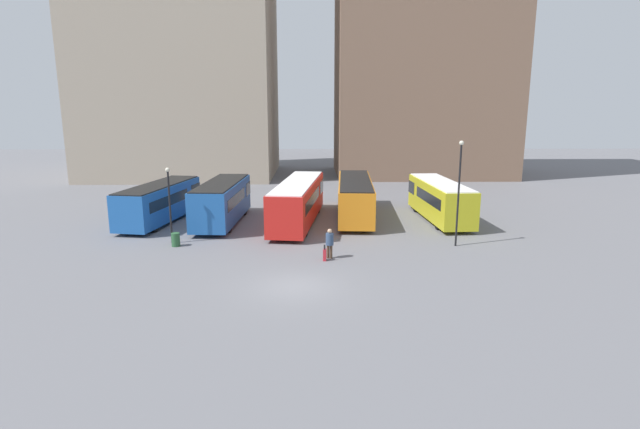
% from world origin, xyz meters
% --- Properties ---
extents(ground_plane, '(160.00, 160.00, 0.00)m').
position_xyz_m(ground_plane, '(0.00, 0.00, 0.00)').
color(ground_plane, slate).
extents(building_block_left, '(22.31, 17.85, 39.29)m').
position_xyz_m(building_block_left, '(-15.14, 41.40, 19.65)').
color(building_block_left, tan).
rests_on(building_block_left, ground_plane).
extents(building_block_right, '(21.25, 14.65, 36.92)m').
position_xyz_m(building_block_right, '(14.60, 41.40, 18.46)').
color(building_block_right, '#7F604C').
rests_on(building_block_right, ground_plane).
extents(bus_0, '(4.11, 9.95, 2.89)m').
position_xyz_m(bus_0, '(-10.63, 14.15, 1.57)').
color(bus_0, '#1E56A3').
rests_on(bus_0, ground_plane).
extents(bus_1, '(3.08, 9.59, 3.10)m').
position_xyz_m(bus_1, '(-5.86, 13.67, 1.68)').
color(bus_1, '#1E56A3').
rests_on(bus_1, ground_plane).
extents(bus_2, '(4.00, 12.39, 3.13)m').
position_xyz_m(bus_2, '(-0.20, 13.63, 1.71)').
color(bus_2, red).
rests_on(bus_2, ground_plane).
extents(bus_3, '(3.30, 12.13, 2.95)m').
position_xyz_m(bus_3, '(4.23, 15.81, 1.62)').
color(bus_3, orange).
rests_on(bus_3, ground_plane).
extents(bus_4, '(2.98, 9.95, 2.97)m').
position_xyz_m(bus_4, '(10.64, 14.51, 1.61)').
color(bus_4, gold).
rests_on(bus_4, ground_plane).
extents(traveler, '(0.49, 0.49, 1.75)m').
position_xyz_m(traveler, '(1.84, 4.58, 1.04)').
color(traveler, '#4C3828').
rests_on(traveler, ground_plane).
extents(suitcase, '(0.20, 0.34, 0.97)m').
position_xyz_m(suitcase, '(1.55, 4.15, 0.34)').
color(suitcase, '#B7232D').
rests_on(suitcase, ground_plane).
extents(lamp_post_0, '(0.28, 0.28, 6.56)m').
position_xyz_m(lamp_post_0, '(9.84, 7.08, 3.80)').
color(lamp_post_0, black).
rests_on(lamp_post_0, ground_plane).
extents(lamp_post_1, '(0.28, 0.28, 4.86)m').
position_xyz_m(lamp_post_1, '(-8.13, 8.02, 2.91)').
color(lamp_post_1, black).
rests_on(lamp_post_1, ground_plane).
extents(trash_bin, '(0.52, 0.52, 0.85)m').
position_xyz_m(trash_bin, '(-7.69, 7.27, 0.42)').
color(trash_bin, '#285633').
rests_on(trash_bin, ground_plane).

